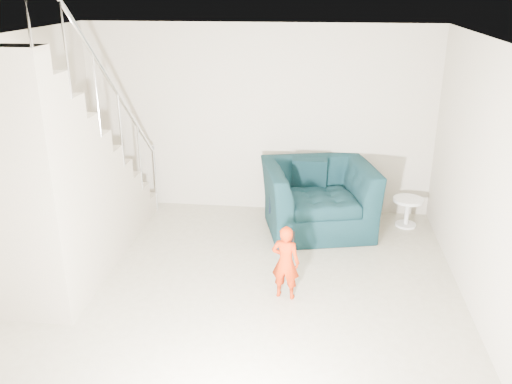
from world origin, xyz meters
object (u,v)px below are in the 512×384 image
at_px(toddler, 286,262).
at_px(side_table, 407,208).
at_px(staircase, 60,197).
at_px(armchair, 318,198).

bearing_deg(toddler, side_table, -116.77).
distance_m(side_table, staircase, 4.55).
relative_size(armchair, toddler, 1.70).
height_order(armchair, toddler, armchair).
bearing_deg(staircase, toddler, -5.92).
height_order(toddler, staircase, staircase).
bearing_deg(side_table, staircase, -156.93).
xyz_separation_m(toddler, side_table, (1.57, 2.03, -0.14)).
distance_m(armchair, toddler, 1.82).
bearing_deg(armchair, side_table, -2.87).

